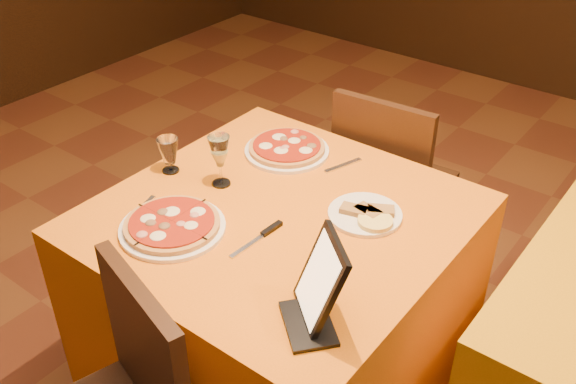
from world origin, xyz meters
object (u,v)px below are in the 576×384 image
Objects in this scene: wine_glass at (220,160)px; water_glass at (169,155)px; chair_main_far at (395,182)px; pizza_far at (287,149)px; tablet at (321,280)px; main_table at (280,298)px; pizza_near at (172,226)px.

wine_glass is 1.46× the size of water_glass.
wine_glass reaches higher than chair_main_far.
chair_main_far is 0.62m from pizza_far.
pizza_far is 0.86m from tablet.
pizza_far is 1.66× the size of wine_glass.
main_table is 0.55m from pizza_far.
chair_main_far is at bearing 148.38° from tablet.
pizza_near is (-0.21, -1.08, 0.31)m from chair_main_far.
chair_main_far is 0.93m from wine_glass.
main_table is at bearing -179.13° from tablet.
chair_main_far reaches higher than pizza_far.
water_glass is (-0.46, -0.84, 0.36)m from chair_main_far.
tablet is at bearing -17.51° from water_glass.
tablet reaches higher than pizza_far.
wine_glass is (-0.06, 0.29, 0.08)m from pizza_near.
main_table is at bearing 85.78° from chair_main_far.
main_table is at bearing -2.18° from wine_glass.
tablet reaches higher than pizza_near.
main_table is 0.54m from wine_glass.
pizza_near is 2.55× the size of water_glass.
pizza_near and pizza_far have the same top height.
water_glass is (-0.20, -0.05, -0.03)m from wine_glass.
tablet is at bearing -39.05° from main_table.
pizza_far is at bearing 124.15° from main_table.
pizza_near is 1.05× the size of pizza_far.
wine_glass is 0.71m from tablet.
water_glass is 0.53× the size of tablet.
pizza_near is at bearing -142.37° from tablet.
pizza_far is (-0.22, -0.49, 0.31)m from chair_main_far.
main_table is 3.48× the size of pizza_far.
pizza_near is at bearing -88.97° from pizza_far.
chair_main_far is 4.79× the size of wine_glass.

